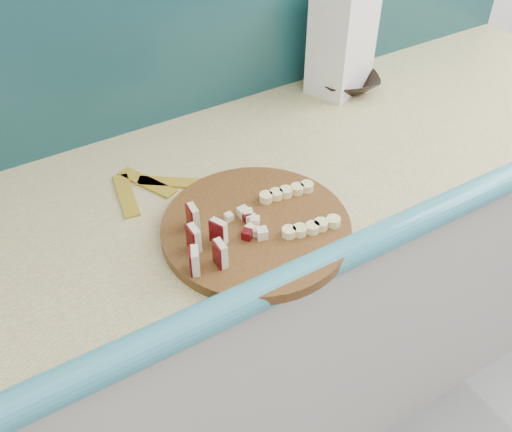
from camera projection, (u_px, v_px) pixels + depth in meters
name	position (u px, v px, depth m)	size (l,w,h in m)	color
kitchen_counter	(229.00, 319.00, 1.48)	(2.20, 0.63, 0.91)	beige
backsplash	(152.00, 17.00, 1.20)	(2.20, 0.02, 0.50)	teal
cutting_board	(256.00, 228.00, 1.06)	(0.35, 0.35, 0.02)	#44260E
apple_wedges	(204.00, 240.00, 0.99)	(0.09, 0.14, 0.05)	beige
apple_chunks	(245.00, 224.00, 1.04)	(0.05, 0.06, 0.02)	#F6E5C5
banana_slices	(299.00, 209.00, 1.07)	(0.13, 0.14, 0.02)	#FAE899
brown_bowl	(346.00, 81.00, 1.47)	(0.16, 0.16, 0.04)	black
flour_bag	(342.00, 39.00, 1.40)	(0.15, 0.11, 0.26)	white
banana_peel	(148.00, 187.00, 1.17)	(0.19, 0.16, 0.01)	gold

